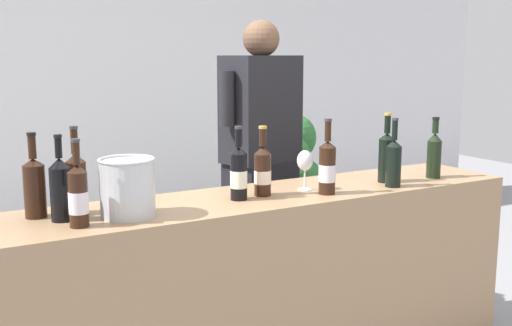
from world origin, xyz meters
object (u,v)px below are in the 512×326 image
at_px(wine_glass, 306,162).
at_px(potted_shrub, 286,177).
at_px(wine_bottle_1, 394,161).
at_px(person_server, 261,179).
at_px(wine_bottle_7, 327,167).
at_px(wine_bottle_9, 76,181).
at_px(wine_bottle_0, 263,170).
at_px(wine_bottle_4, 239,173).
at_px(wine_bottle_6, 78,196).
at_px(wine_bottle_2, 434,154).
at_px(wine_bottle_5, 60,188).
at_px(wine_bottle_3, 34,186).
at_px(ice_bucket, 127,187).
at_px(wine_bottle_8, 386,156).

distance_m(wine_glass, potted_shrub, 1.43).
relative_size(wine_bottle_1, person_server, 0.19).
height_order(wine_bottle_1, wine_bottle_7, wine_bottle_7).
height_order(wine_bottle_9, wine_glass, wine_bottle_9).
xyz_separation_m(wine_bottle_0, wine_bottle_9, (-0.80, 0.09, 0.01)).
height_order(wine_bottle_9, person_server, person_server).
distance_m(wine_bottle_4, wine_bottle_9, 0.68).
xyz_separation_m(wine_bottle_6, wine_glass, (1.07, 0.11, 0.02)).
xyz_separation_m(wine_bottle_0, wine_bottle_2, (0.97, -0.08, 0.01)).
xyz_separation_m(wine_bottle_5, wine_glass, (1.11, -0.01, 0.00)).
relative_size(wine_bottle_0, wine_bottle_2, 1.00).
bearing_deg(person_server, wine_bottle_5, -153.13).
bearing_deg(wine_bottle_0, wine_bottle_3, 173.65).
relative_size(wine_bottle_0, person_server, 0.18).
xyz_separation_m(wine_bottle_3, ice_bucket, (0.32, -0.16, -0.01)).
bearing_deg(wine_bottle_0, wine_bottle_7, -23.01).
bearing_deg(wine_bottle_5, wine_bottle_3, 127.57).
relative_size(wine_bottle_7, ice_bucket, 1.49).
height_order(wine_bottle_6, wine_bottle_7, wine_bottle_7).
xyz_separation_m(wine_bottle_0, wine_bottle_7, (0.27, -0.11, 0.01)).
xyz_separation_m(wine_bottle_6, ice_bucket, (0.20, 0.06, -0.00)).
distance_m(wine_bottle_0, person_server, 0.75).
xyz_separation_m(wine_bottle_3, wine_bottle_4, (0.83, -0.12, -0.01)).
xyz_separation_m(wine_bottle_8, ice_bucket, (-1.32, -0.01, -0.02)).
height_order(wine_bottle_6, wine_glass, wine_bottle_6).
bearing_deg(wine_bottle_2, person_server, 130.83).
bearing_deg(wine_bottle_9, wine_bottle_5, -134.71).
relative_size(wine_bottle_3, ice_bucket, 1.44).
xyz_separation_m(wine_bottle_4, wine_bottle_6, (-0.71, -0.09, -0.00)).
relative_size(wine_bottle_5, wine_glass, 1.77).
height_order(wine_glass, potted_shrub, potted_shrub).
bearing_deg(person_server, wine_bottle_9, -154.70).
distance_m(wine_bottle_8, wine_bottle_9, 1.49).
bearing_deg(wine_bottle_2, wine_bottle_6, -178.92).
xyz_separation_m(wine_bottle_9, potted_shrub, (1.69, 1.13, -0.34)).
height_order(wine_bottle_5, wine_bottle_7, wine_bottle_7).
bearing_deg(wine_bottle_9, potted_shrub, 33.82).
height_order(wine_bottle_8, person_server, person_server).
relative_size(wine_glass, potted_shrub, 0.17).
bearing_deg(potted_shrub, wine_bottle_0, -126.17).
bearing_deg(wine_glass, wine_bottle_5, 179.67).
distance_m(ice_bucket, potted_shrub, 2.02).
bearing_deg(potted_shrub, wine_bottle_8, -99.43).
height_order(wine_bottle_8, wine_glass, wine_bottle_8).
bearing_deg(wine_bottle_2, wine_bottle_4, 176.92).
xyz_separation_m(person_server, potted_shrub, (0.54, 0.59, -0.14)).
xyz_separation_m(wine_bottle_2, wine_bottle_3, (-1.93, 0.18, -0.00)).
height_order(wine_bottle_0, wine_bottle_1, wine_bottle_1).
bearing_deg(ice_bucket, wine_bottle_2, -0.78).
height_order(wine_bottle_0, wine_bottle_5, wine_bottle_5).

